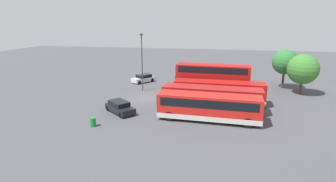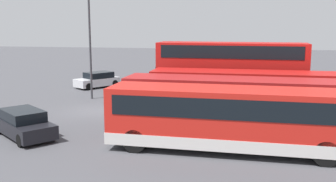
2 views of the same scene
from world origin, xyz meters
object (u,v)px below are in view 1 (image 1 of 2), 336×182
Objects in this scene: bus_single_deck_near_end at (215,80)px; car_hatchback_silver at (143,78)px; car_small_green at (120,107)px; bus_single_deck_third at (219,91)px; waste_bin_yellow at (93,122)px; bus_single_deck_fourth at (212,98)px; lamp_post_tall at (142,58)px; bus_single_deck_fifth at (209,107)px; box_truck_blue at (225,73)px; bus_double_decker_second at (212,79)px.

bus_single_deck_near_end is 12.99m from car_hatchback_silver.
car_hatchback_silver is at bearing -172.53° from car_small_green.
waste_bin_yellow is (11.02, -12.51, -1.15)m from bus_single_deck_third.
bus_single_deck_fourth is 14.09m from waste_bin_yellow.
lamp_post_tall is (-7.64, -11.19, 3.48)m from bus_single_deck_fourth.
bus_single_deck_fifth is (13.99, -0.06, 0.00)m from bus_single_deck_near_end.
bus_single_deck_near_end is at bearing -16.93° from box_truck_blue.
waste_bin_yellow is at bearing -13.73° from car_small_green.
car_hatchback_silver is at bearing -115.32° from bus_double_decker_second.
car_hatchback_silver and car_small_green have the same top height.
bus_single_deck_third is 1.35× the size of lamp_post_tall.
lamp_post_tall is at bearing -57.21° from box_truck_blue.
bus_single_deck_near_end is 17.30m from car_small_green.
waste_bin_yellow is (4.57, -1.12, -0.22)m from car_small_green.
lamp_post_tall is at bearing 177.80° from waste_bin_yellow.
box_truck_blue is 1.78× the size of car_small_green.
car_small_green is (6.45, -11.40, -0.92)m from bus_single_deck_third.
bus_single_deck_near_end is 2.34× the size of car_hatchback_silver.
bus_single_deck_near_end is at bearing 142.19° from car_small_green.
bus_double_decker_second is at bearing -4.13° from bus_single_deck_near_end.
car_small_green is (-0.35, -10.53, -0.92)m from bus_single_deck_fifth.
bus_single_deck_third is at bearing 172.72° from bus_single_deck_fifth.
bus_single_deck_fifth is 2.58× the size of car_hatchback_silver.
car_small_green is (13.65, -10.59, -0.92)m from bus_single_deck_near_end.
car_hatchback_silver is 0.98× the size of car_small_green.
bus_double_decker_second is 2.42× the size of car_small_green.
bus_single_deck_fifth is 16.03m from lamp_post_tall.
lamp_post_tall is at bearing -177.17° from car_small_green.
bus_single_deck_third is 6.85m from bus_single_deck_fifth.
bus_double_decker_second reaches higher than car_hatchback_silver.
bus_single_deck_fifth is 19.34m from box_truck_blue.
bus_single_deck_third is 1.51× the size of box_truck_blue.
bus_single_deck_third is 12.49m from box_truck_blue.
bus_single_deck_near_end and bus_single_deck_third have the same top height.
car_small_green is at bearing -73.89° from bus_single_deck_fourth.
waste_bin_yellow is (7.65, -11.78, -1.15)m from bus_single_deck_fourth.
box_truck_blue is (-8.63, 1.85, -0.74)m from bus_double_decker_second.
bus_double_decker_second is 0.90× the size of bus_single_deck_third.
bus_single_deck_near_end is 7.24m from bus_single_deck_third.
bus_single_deck_near_end and bus_single_deck_fourth have the same top height.
box_truck_blue is 27.02m from waste_bin_yellow.
bus_single_deck_fourth is at bearing 55.68° from lamp_post_tall.
bus_single_deck_near_end is at bearing 147.27° from waste_bin_yellow.
bus_single_deck_fifth is (10.63, 0.18, -0.83)m from bus_double_decker_second.
bus_single_deck_near_end reaches higher than waste_bin_yellow.
bus_double_decker_second is at bearing 64.68° from car_hatchback_silver.
bus_single_deck_third is 12.56× the size of waste_bin_yellow.
bus_single_deck_near_end is 0.90× the size of bus_single_deck_fifth.
box_truck_blue reaches higher than bus_single_deck_fifth.
bus_single_deck_fourth is 1.07× the size of bus_single_deck_fifth.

